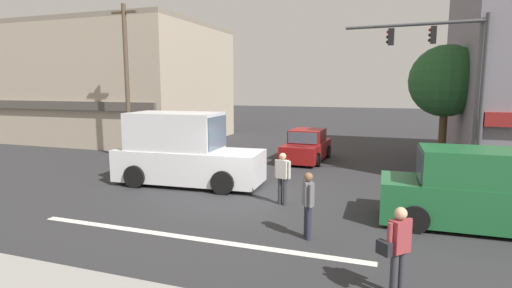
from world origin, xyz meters
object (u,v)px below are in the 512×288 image
Objects in this scene: street_tree at (446,81)px; utility_pole_far_right at (499,66)px; utility_pole_near_left at (127,81)px; traffic_light_mast at (453,74)px; sedan_waiting_far at (307,147)px; pedestrian_far_side at (283,175)px; pedestrian_foreground_with_bag at (398,247)px; box_truck_crossing_center at (184,152)px; van_crossing_leftbound at (476,191)px; pedestrian_mid_crossing at (308,201)px.

utility_pole_far_right is at bearing 8.63° from street_tree.
street_tree is at bearing 7.03° from utility_pole_near_left.
traffic_light_mast reaches higher than sedan_waiting_far.
utility_pole_near_left is 11.17m from pedestrian_far_side.
street_tree reaches higher than sedan_waiting_far.
pedestrian_foreground_with_bag and pedestrian_far_side have the same top height.
utility_pole_far_right is at bearing -4.59° from sedan_waiting_far.
utility_pole_far_right reaches higher than traffic_light_mast.
utility_pole_near_left is 1.35× the size of box_truck_crossing_center.
utility_pole_far_right is 5.27× the size of pedestrian_foreground_with_bag.
pedestrian_mid_crossing is (-4.01, -2.26, -0.06)m from van_crossing_leftbound.
pedestrian_foreground_with_bag is (-1.74, -11.58, -2.98)m from street_tree.
sedan_waiting_far is at bearing 96.72° from pedestrian_far_side.
pedestrian_far_side is at bearing 118.14° from pedestrian_mid_crossing.
pedestrian_foreground_with_bag is (7.74, -6.12, -0.30)m from box_truck_crossing_center.
box_truck_crossing_center is at bearing -34.90° from utility_pole_near_left.
pedestrian_foreground_with_bag is at bearing -100.78° from traffic_light_mast.
utility_pole_near_left is 16.09m from van_crossing_leftbound.
utility_pole_near_left is 4.62× the size of pedestrian_far_side.
utility_pole_far_right reaches higher than pedestrian_foreground_with_bag.
pedestrian_foreground_with_bag is 1.00× the size of pedestrian_mid_crossing.
traffic_light_mast is 3.71× the size of pedestrian_foreground_with_bag.
traffic_light_mast is 8.16m from pedestrian_mid_crossing.
van_crossing_leftbound is (14.90, -5.27, -3.00)m from utility_pole_near_left.
utility_pole_near_left is at bearing 152.40° from pedestrian_far_side.
utility_pole_near_left reaches higher than sedan_waiting_far.
traffic_light_mast is at bearing -32.28° from sedan_waiting_far.
sedan_waiting_far is at bearing 147.72° from traffic_light_mast.
sedan_waiting_far is at bearing 175.41° from utility_pole_far_right.
utility_pole_far_right is at bearing 44.74° from pedestrian_far_side.
traffic_light_mast reaches higher than box_truck_crossing_center.
street_tree is 3.28× the size of pedestrian_mid_crossing.
traffic_light_mast is at bearing -91.66° from street_tree.
traffic_light_mast is at bearing -122.94° from utility_pole_far_right.
street_tree is 0.71× the size of utility_pole_near_left.
pedestrian_mid_crossing reaches higher than sedan_waiting_far.
box_truck_crossing_center is 9.87m from pedestrian_foreground_with_bag.
pedestrian_far_side is (4.29, -1.33, -0.30)m from box_truck_crossing_center.
van_crossing_leftbound is 1.12× the size of sedan_waiting_far.
sedan_waiting_far is at bearing 62.22° from box_truck_crossing_center.
van_crossing_leftbound is 2.79× the size of pedestrian_foreground_with_bag.
box_truck_crossing_center is (-11.44, -5.76, -3.30)m from utility_pole_far_right.
van_crossing_leftbound is 5.39m from pedestrian_far_side.
pedestrian_mid_crossing is 1.00× the size of pedestrian_far_side.
traffic_light_mast is 7.21m from pedestrian_far_side.
pedestrian_foreground_with_bag is at bearing -98.56° from street_tree.
traffic_light_mast is 9.45m from pedestrian_foreground_with_bag.
utility_pole_far_right is at bearing 72.68° from pedestrian_foreground_with_bag.
utility_pole_near_left is at bearing -162.23° from sedan_waiting_far.
van_crossing_leftbound is 2.79× the size of pedestrian_mid_crossing.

